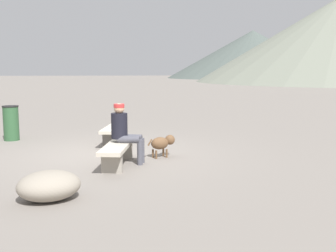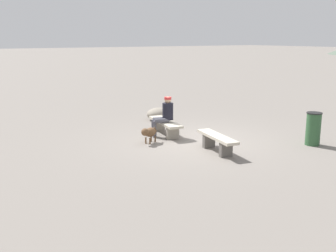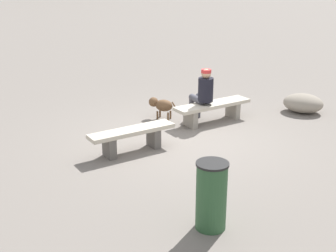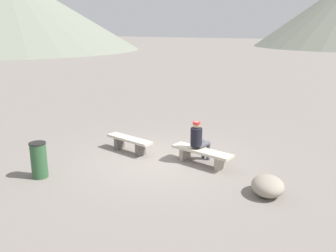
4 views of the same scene
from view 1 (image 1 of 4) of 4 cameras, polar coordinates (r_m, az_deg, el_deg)
ground at (r=9.58m, az=-8.68°, el=-4.03°), size 210.00×210.00×0.06m
bench_left at (r=10.76m, az=-7.56°, el=-0.79°), size 1.72×0.68×0.46m
bench_right at (r=8.38m, az=-6.93°, el=-3.24°), size 1.90×0.79×0.44m
seated_person at (r=8.49m, az=-6.08°, el=-0.44°), size 0.45×0.67×1.24m
dog at (r=9.08m, az=-0.78°, el=-2.31°), size 0.42×0.63×0.48m
trash_bin at (r=11.99m, az=-20.82°, el=0.39°), size 0.43×0.43×0.94m
boulder at (r=6.42m, az=-16.08°, el=-7.91°), size 1.02×1.13×0.45m
distant_peak_3 at (r=87.03m, az=11.55°, el=9.66°), size 34.61×34.61×9.58m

